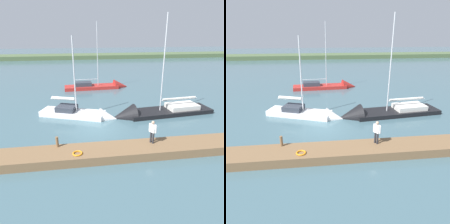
{
  "view_description": "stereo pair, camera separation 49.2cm",
  "coord_description": "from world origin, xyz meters",
  "views": [
    {
      "loc": [
        1.11,
        17.27,
        8.14
      ],
      "look_at": [
        -1.59,
        -1.12,
        1.11
      ],
      "focal_mm": 34.28,
      "sensor_mm": 36.0,
      "label": 1
    },
    {
      "loc": [
        0.62,
        17.34,
        8.14
      ],
      "look_at": [
        -1.59,
        -1.12,
        1.11
      ],
      "focal_mm": 34.28,
      "sensor_mm": 36.0,
      "label": 2
    }
  ],
  "objects": [
    {
      "name": "life_ring_buoy",
      "position": [
        1.59,
        5.0,
        0.68
      ],
      "size": [
        0.66,
        0.66,
        0.1
      ],
      "primitive_type": "torus",
      "color": "orange",
      "rests_on": "dock_pier"
    },
    {
      "name": "ground_plane",
      "position": [
        0.0,
        0.0,
        0.0
      ],
      "size": [
        200.0,
        200.0,
        0.0
      ],
      "primitive_type": "plane",
      "color": "#42606B"
    },
    {
      "name": "mooring_post_near",
      "position": [
        2.97,
        3.83,
        1.01
      ],
      "size": [
        0.2,
        0.2,
        0.74
      ],
      "primitive_type": "cylinder",
      "color": "brown",
      "rests_on": "dock_pier"
    },
    {
      "name": "sailboat_behind_pier",
      "position": [
        -2.06,
        -14.52,
        0.15
      ],
      "size": [
        9.66,
        2.86,
        10.52
      ],
      "rotation": [
        0.0,
        0.0,
        3.2
      ],
      "color": "#B22823",
      "rests_on": "ground_plane"
    },
    {
      "name": "far_shoreline",
      "position": [
        0.0,
        -53.93,
        0.0
      ],
      "size": [
        180.0,
        8.0,
        2.4
      ],
      "primitive_type": "cube",
      "color": "#4C603D",
      "rests_on": "ground_plane"
    },
    {
      "name": "person_on_dock",
      "position": [
        -3.68,
        4.25,
        1.61
      ],
      "size": [
        0.44,
        0.55,
        1.7
      ],
      "rotation": [
        0.0,
        0.0,
        0.61
      ],
      "color": "#28282D",
      "rests_on": "dock_pier"
    },
    {
      "name": "dock_pier",
      "position": [
        0.0,
        4.57,
        0.32
      ],
      "size": [
        19.77,
        2.12,
        0.63
      ],
      "primitive_type": "cube",
      "color": "brown",
      "rests_on": "ground_plane"
    },
    {
      "name": "sailboat_far_right",
      "position": [
        1.07,
        -3.07,
        0.15
      ],
      "size": [
        8.09,
        4.6,
        8.74
      ],
      "rotation": [
        0.0,
        0.0,
        2.78
      ],
      "color": "white",
      "rests_on": "ground_plane"
    },
    {
      "name": "sailboat_far_left",
      "position": [
        -5.97,
        -2.57,
        0.11
      ],
      "size": [
        10.91,
        3.68,
        11.0
      ],
      "rotation": [
        0.0,
        0.0,
        0.1
      ],
      "color": "black",
      "rests_on": "ground_plane"
    }
  ]
}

